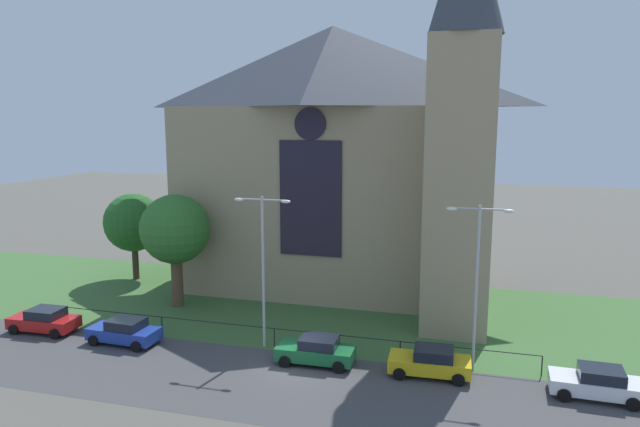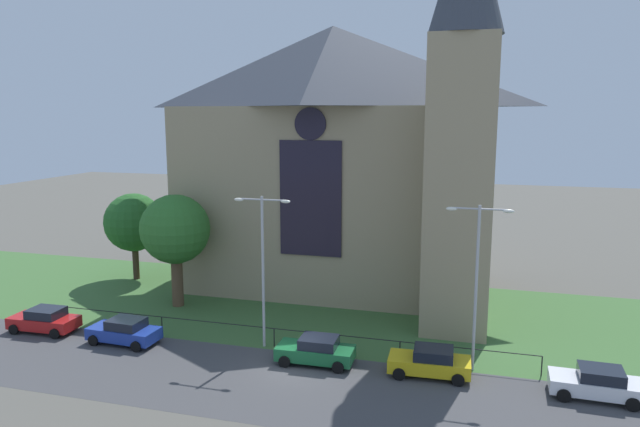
% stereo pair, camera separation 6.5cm
% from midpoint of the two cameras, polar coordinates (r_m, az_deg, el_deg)
% --- Properties ---
extents(ground, '(160.00, 160.00, 0.00)m').
position_cam_midpoint_polar(ground, '(41.31, 1.94, -9.31)').
color(ground, '#56544C').
extents(road_asphalt, '(120.00, 8.00, 0.01)m').
position_cam_midpoint_polar(road_asphalt, '(30.64, -3.60, -16.34)').
color(road_asphalt, '#424244').
rests_on(road_asphalt, ground).
extents(grass_verge, '(120.00, 20.00, 0.01)m').
position_cam_midpoint_polar(grass_verge, '(39.48, 1.24, -10.22)').
color(grass_verge, '#3D6633').
rests_on(grass_verge, ground).
extents(church_building, '(23.20, 16.20, 26.00)m').
position_cam_midpoint_polar(church_building, '(44.84, 2.03, 5.62)').
color(church_building, tan).
rests_on(church_building, ground).
extents(iron_railing, '(29.52, 0.07, 1.13)m').
position_cam_midpoint_polar(iron_railing, '(34.79, -4.46, -11.35)').
color(iron_railing, black).
rests_on(iron_railing, ground).
extents(tree_left_far, '(4.74, 4.74, 7.12)m').
position_cam_midpoint_polar(tree_left_far, '(49.85, -17.72, -0.85)').
color(tree_left_far, '#423021').
rests_on(tree_left_far, ground).
extents(tree_left_near, '(4.85, 4.85, 7.98)m').
position_cam_midpoint_polar(tree_left_near, '(41.84, -13.93, -1.59)').
color(tree_left_near, brown).
rests_on(tree_left_near, ground).
extents(streetlamp_near, '(3.37, 0.26, 8.90)m').
position_cam_midpoint_polar(streetlamp_near, '(33.53, -5.56, -3.89)').
color(streetlamp_near, '#B2B2B7').
rests_on(streetlamp_near, ground).
extents(streetlamp_far, '(3.37, 0.26, 8.88)m').
position_cam_midpoint_polar(streetlamp_far, '(31.37, 15.15, -5.15)').
color(streetlamp_far, '#B2B2B7').
rests_on(streetlamp_far, ground).
extents(parked_car_red, '(4.25, 2.13, 1.51)m').
position_cam_midpoint_polar(parked_car_red, '(40.83, -25.29, -9.40)').
color(parked_car_red, '#B21919').
rests_on(parked_car_red, ground).
extents(parked_car_blue, '(4.28, 2.18, 1.51)m').
position_cam_midpoint_polar(parked_car_blue, '(37.10, -18.52, -10.85)').
color(parked_car_blue, '#1E3899').
rests_on(parked_car_blue, ground).
extents(parked_car_green, '(4.24, 2.09, 1.51)m').
position_cam_midpoint_polar(parked_car_green, '(32.60, -0.32, -13.24)').
color(parked_car_green, '#196033').
rests_on(parked_car_green, ground).
extents(parked_car_yellow, '(4.27, 2.17, 1.51)m').
position_cam_midpoint_polar(parked_car_yellow, '(31.75, 10.79, -14.06)').
color(parked_car_yellow, gold).
rests_on(parked_car_yellow, ground).
extents(parked_car_white, '(4.25, 2.12, 1.51)m').
position_cam_midpoint_polar(parked_car_white, '(31.92, 25.49, -14.74)').
color(parked_car_white, silver).
rests_on(parked_car_white, ground).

